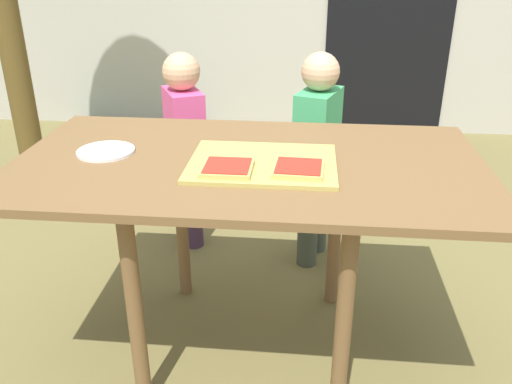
% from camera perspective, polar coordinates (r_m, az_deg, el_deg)
% --- Properties ---
extents(ground_plane, '(16.00, 16.00, 0.00)m').
position_cam_1_polar(ground_plane, '(2.02, -0.70, -16.00)').
color(ground_plane, olive).
extents(dining_table, '(1.44, 0.80, 0.72)m').
position_cam_1_polar(dining_table, '(1.67, -0.82, 0.97)').
color(dining_table, brown).
rests_on(dining_table, ground).
extents(cutting_board, '(0.44, 0.34, 0.01)m').
position_cam_1_polar(cutting_board, '(1.60, 0.71, 3.08)').
color(cutting_board, tan).
rests_on(cutting_board, dining_table).
extents(pizza_slice_near_left, '(0.14, 0.14, 0.02)m').
position_cam_1_polar(pizza_slice_near_left, '(1.53, -3.08, 2.59)').
color(pizza_slice_near_left, tan).
rests_on(pizza_slice_near_left, cutting_board).
extents(pizza_slice_near_right, '(0.15, 0.15, 0.02)m').
position_cam_1_polar(pizza_slice_near_right, '(1.52, 4.56, 2.52)').
color(pizza_slice_near_right, tan).
rests_on(pizza_slice_near_right, cutting_board).
extents(plate_white_left, '(0.18, 0.18, 0.01)m').
position_cam_1_polar(plate_white_left, '(1.76, -15.76, 4.22)').
color(plate_white_left, white).
rests_on(plate_white_left, dining_table).
extents(child_left, '(0.23, 0.28, 0.91)m').
position_cam_1_polar(child_left, '(2.47, -7.58, 5.58)').
color(child_left, '#482E48').
rests_on(child_left, ground).
extents(child_right, '(0.21, 0.27, 0.94)m').
position_cam_1_polar(child_right, '(2.31, 6.49, 4.50)').
color(child_right, '#454C3B').
rests_on(child_right, ground).
extents(garden_hose_coil, '(0.32, 0.32, 0.04)m').
position_cam_1_polar(garden_hose_coil, '(4.38, -17.62, 6.34)').
color(garden_hose_coil, '#279964').
rests_on(garden_hose_coil, ground).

